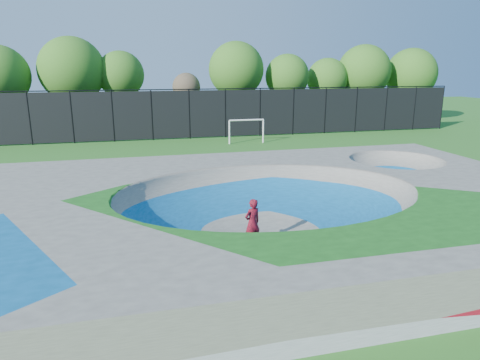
% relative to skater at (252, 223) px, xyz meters
% --- Properties ---
extents(ground, '(120.00, 120.00, 0.00)m').
position_rel_skater_xyz_m(ground, '(0.97, 1.34, -0.81)').
color(ground, '#23601A').
rests_on(ground, ground).
extents(skate_deck, '(22.00, 14.00, 1.50)m').
position_rel_skater_xyz_m(skate_deck, '(0.97, 1.34, -0.06)').
color(skate_deck, gray).
rests_on(skate_deck, ground).
extents(skater, '(0.69, 0.58, 1.63)m').
position_rel_skater_xyz_m(skater, '(0.00, 0.00, 0.00)').
color(skater, red).
rests_on(skater, ground).
extents(skateboard, '(0.80, 0.54, 0.05)m').
position_rel_skater_xyz_m(skateboard, '(0.00, 0.00, -0.79)').
color(skateboard, black).
rests_on(skateboard, ground).
extents(soccer_goal, '(2.82, 0.12, 1.86)m').
position_rel_skater_xyz_m(soccer_goal, '(4.91, 19.08, 0.47)').
color(soccer_goal, white).
rests_on(soccer_goal, ground).
extents(fence, '(48.09, 0.09, 4.04)m').
position_rel_skater_xyz_m(fence, '(0.97, 22.34, 1.28)').
color(fence, black).
rests_on(fence, ground).
extents(treeline, '(53.75, 6.59, 8.30)m').
position_rel_skater_xyz_m(treeline, '(2.50, 27.82, 4.25)').
color(treeline, '#452F22').
rests_on(treeline, ground).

